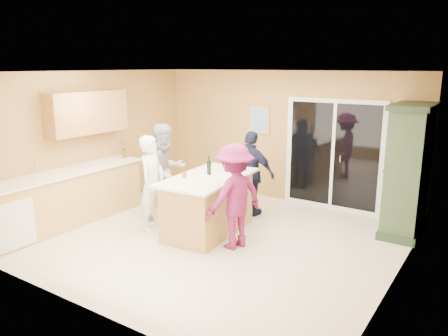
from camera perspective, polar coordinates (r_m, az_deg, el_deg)
The scene contains 22 objects.
floor at distance 7.08m, azimuth -1.48°, elevation -9.09°, with size 5.50×5.50×0.00m, color white.
ceiling at distance 6.55m, azimuth -1.62°, elevation 12.44°, with size 5.50×5.00×0.10m, color white.
wall_back at distance 8.83m, azimuth 7.80°, elevation 4.07°, with size 5.50×0.10×2.60m, color tan.
wall_front at distance 4.92m, azimuth -18.46°, elevation -3.90°, with size 5.50×0.10×2.60m, color tan.
wall_left at distance 8.55m, azimuth -16.88°, elevation 3.31°, with size 0.10×5.00×2.60m, color tan.
wall_right at distance 5.64m, azimuth 22.07°, elevation -2.06°, with size 0.10×5.00×2.60m, color tan.
left_cabinet_run at distance 7.88m, azimuth -20.89°, elevation -4.09°, with size 0.65×3.05×1.24m.
upper_cabinets at distance 8.21m, azimuth -17.43°, elevation 6.95°, with size 0.35×1.60×0.75m, color tan.
sliding_door at distance 8.45m, azimuth 14.07°, elevation 1.65°, with size 1.90×0.07×2.10m.
framed_picture at distance 9.01m, azimuth 4.63°, elevation 6.26°, with size 0.46×0.04×0.56m.
kitchen_island at distance 7.17m, azimuth -2.04°, elevation -5.01°, with size 1.13×1.89×0.95m.
green_hutch at distance 7.56m, azimuth 22.92°, elevation -0.49°, with size 0.61×1.15×2.12m.
woman_white at distance 7.28m, azimuth -9.36°, elevation -2.01°, with size 0.58×0.38×1.59m, color white.
woman_grey at distance 7.86m, azimuth -7.61°, elevation -0.41°, with size 0.83×0.64×1.70m, color #AEAEB1.
woman_navy at distance 7.92m, azimuth 3.59°, elevation -0.76°, with size 0.91×0.38×1.56m, color #171934.
woman_magenta at distance 6.50m, azimuth 1.34°, elevation -3.74°, with size 1.03×0.59×1.59m, color #7E1B5F.
serving_bowl at distance 7.35m, azimuth 1.06°, elevation -0.17°, with size 0.26×0.26×0.06m, color red.
tulip_vase at distance 8.70m, azimuth -12.88°, elevation 2.53°, with size 0.19×0.13×0.36m, color red.
tumbler_near at distance 7.38m, azimuth 0.25°, elevation 0.02°, with size 0.07×0.07×0.10m, color red.
tumbler_far at distance 6.94m, azimuth -5.19°, elevation -0.89°, with size 0.07×0.07×0.10m, color red.
wine_bottle at distance 7.10m, azimuth -1.98°, elevation 0.06°, with size 0.07×0.07×0.31m.
white_plate at distance 7.18m, azimuth -2.57°, elevation -0.70°, with size 0.22×0.22×0.01m, color white.
Camera 1 is at (3.75, -5.37, 2.70)m, focal length 35.00 mm.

